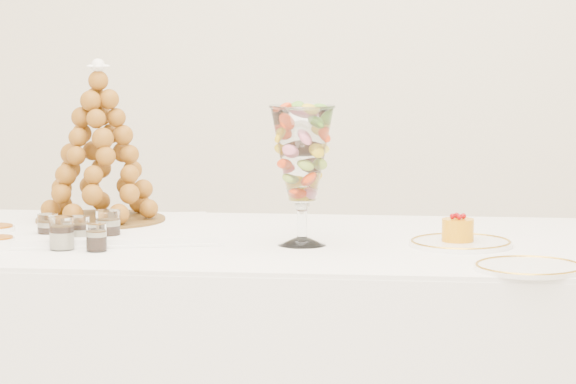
# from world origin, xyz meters

# --- Properties ---
(lace_tray) EXTENTS (0.68, 0.58, 0.02)m
(lace_tray) POSITION_xyz_m (-0.51, 0.39, 0.84)
(lace_tray) COLOR white
(lace_tray) RESTS_ON buffet_table
(macaron_vase) EXTENTS (0.15, 0.15, 0.32)m
(macaron_vase) POSITION_xyz_m (0.02, 0.30, 1.04)
(macaron_vase) COLOR white
(macaron_vase) RESTS_ON buffet_table
(cake_plate) EXTENTS (0.24, 0.24, 0.01)m
(cake_plate) POSITION_xyz_m (0.38, 0.34, 0.83)
(cake_plate) COLOR white
(cake_plate) RESTS_ON buffet_table
(spare_plate) EXTENTS (0.23, 0.23, 0.01)m
(spare_plate) POSITION_xyz_m (0.54, 0.06, 0.83)
(spare_plate) COLOR white
(spare_plate) RESTS_ON buffet_table
(verrine_a) EXTENTS (0.06, 0.06, 0.07)m
(verrine_a) POSITION_xyz_m (-0.58, 0.26, 0.86)
(verrine_a) COLOR white
(verrine_a) RESTS_ON buffet_table
(verrine_b) EXTENTS (0.06, 0.06, 0.07)m
(verrine_b) POSITION_xyz_m (-0.50, 0.23, 0.86)
(verrine_b) COLOR white
(verrine_b) RESTS_ON buffet_table
(verrine_c) EXTENTS (0.07, 0.07, 0.08)m
(verrine_c) POSITION_xyz_m (-0.43, 0.26, 0.87)
(verrine_c) COLOR white
(verrine_c) RESTS_ON buffet_table
(verrine_d) EXTENTS (0.07, 0.07, 0.08)m
(verrine_d) POSITION_xyz_m (-0.51, 0.15, 0.86)
(verrine_d) COLOR white
(verrine_d) RESTS_ON buffet_table
(verrine_e) EXTENTS (0.05, 0.05, 0.06)m
(verrine_e) POSITION_xyz_m (-0.43, 0.14, 0.86)
(verrine_e) COLOR white
(verrine_e) RESTS_ON buffet_table
(croquembouche) EXTENTS (0.35, 0.35, 0.40)m
(croquembouche) POSITION_xyz_m (-0.52, 0.48, 1.04)
(croquembouche) COLOR brown
(croquembouche) RESTS_ON lace_tray
(mousse_cake) EXTENTS (0.07, 0.07, 0.07)m
(mousse_cake) POSITION_xyz_m (0.38, 0.34, 0.86)
(mousse_cake) COLOR orange
(mousse_cake) RESTS_ON cake_plate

